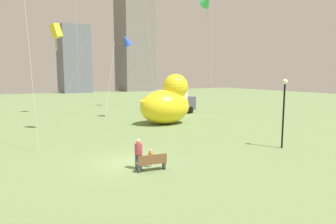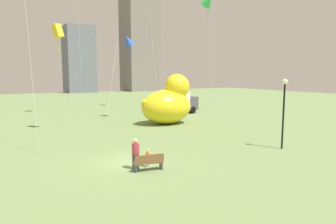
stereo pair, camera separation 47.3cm
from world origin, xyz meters
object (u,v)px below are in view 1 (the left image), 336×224
at_px(box_truck, 174,103).
at_px(person_child, 151,157).
at_px(park_bench, 152,162).
at_px(kite_yellow, 56,31).
at_px(lamppost, 284,101).
at_px(kite_green, 207,1).
at_px(kite_blue, 126,40).
at_px(giant_inflatable_duck, 167,103).
at_px(person_adult, 138,153).

bearing_deg(box_truck, person_child, -125.40).
height_order(park_bench, kite_yellow, kite_yellow).
xyz_separation_m(lamppost, kite_green, (1.16, 9.98, 8.71)).
relative_size(park_bench, box_truck, 0.27).
xyz_separation_m(box_truck, kite_blue, (-6.67, -0.75, 7.30)).
height_order(park_bench, giant_inflatable_duck, giant_inflatable_duck).
height_order(giant_inflatable_duck, kite_green, kite_green).
bearing_deg(kite_blue, person_adult, -111.37).
relative_size(park_bench, person_child, 1.61).
bearing_deg(kite_yellow, person_child, -80.79).
bearing_deg(lamppost, person_child, 174.71).
bearing_deg(kite_yellow, box_truck, 17.74).
bearing_deg(person_adult, lamppost, -5.12).
xyz_separation_m(person_child, kite_green, (10.86, 9.09, 11.37)).
xyz_separation_m(person_adult, lamppost, (10.40, -0.93, 2.30)).
xyz_separation_m(person_adult, kite_yellow, (-1.41, 12.99, 7.73)).
xyz_separation_m(giant_inflatable_duck, box_truck, (4.48, 5.82, -0.72)).
bearing_deg(kite_blue, giant_inflatable_duck, -66.64).
distance_m(kite_green, kite_yellow, 13.95).
relative_size(person_child, kite_yellow, 0.11).
xyz_separation_m(person_adult, kite_blue, (6.63, 16.94, 7.82)).
bearing_deg(kite_blue, kite_green, -57.98).
xyz_separation_m(kite_green, kite_blue, (-4.93, 7.89, -3.19)).
relative_size(park_bench, kite_blue, 0.17).
relative_size(giant_inflatable_duck, kite_green, 0.48).
distance_m(person_adult, kite_blue, 19.80).
bearing_deg(kite_blue, park_bench, -109.31).
distance_m(person_adult, kite_yellow, 15.18).
distance_m(person_adult, person_child, 0.79).
xyz_separation_m(person_child, giant_inflatable_duck, (8.12, 11.90, 1.61)).
distance_m(person_child, kite_yellow, 15.48).
bearing_deg(kite_green, kite_blue, 122.02).
bearing_deg(kite_green, person_adult, -141.94).
distance_m(giant_inflatable_duck, kite_green, 10.53).
xyz_separation_m(lamppost, kite_yellow, (-11.81, 13.92, 5.43)).
relative_size(person_child, giant_inflatable_duck, 0.16).
bearing_deg(giant_inflatable_duck, lamppost, -82.95).
xyz_separation_m(park_bench, kite_yellow, (-1.89, 13.61, 8.17)).
bearing_deg(box_truck, kite_blue, -173.57).
xyz_separation_m(person_adult, kite_green, (11.56, 9.05, 11.01)).
bearing_deg(kite_green, giant_inflatable_duck, 134.23).
distance_m(person_adult, box_truck, 22.14).
distance_m(lamppost, kite_yellow, 19.05).
bearing_deg(kite_yellow, kite_green, -16.89).
height_order(box_truck, kite_blue, kite_blue).
relative_size(giant_inflatable_duck, box_truck, 1.02).
relative_size(giant_inflatable_duck, kite_yellow, 0.66).
height_order(person_child, lamppost, lamppost).
height_order(person_adult, kite_blue, kite_blue).
xyz_separation_m(person_child, kite_blue, (5.93, 16.98, 8.18)).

